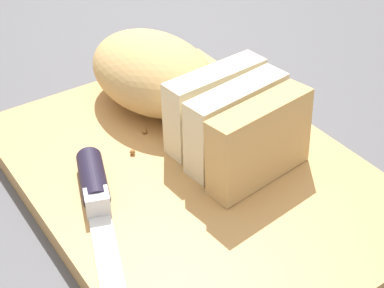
{
  "coord_description": "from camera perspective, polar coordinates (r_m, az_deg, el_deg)",
  "views": [
    {
      "loc": [
        0.38,
        -0.25,
        0.39
      ],
      "look_at": [
        0.0,
        0.0,
        0.05
      ],
      "focal_mm": 54.39,
      "sensor_mm": 36.0,
      "label": 1
    }
  ],
  "objects": [
    {
      "name": "ground_plane",
      "position": [
        0.6,
        0.0,
        -4.02
      ],
      "size": [
        3.0,
        3.0,
        0.0
      ],
      "primitive_type": "plane",
      "color": "#4C4C51"
    },
    {
      "name": "crumb_stray_left",
      "position": [
        0.64,
        -4.67,
        1.29
      ],
      "size": [
        0.01,
        0.01,
        0.01
      ],
      "primitive_type": "sphere",
      "color": "#996633",
      "rests_on": "cutting_board"
    },
    {
      "name": "cutting_board",
      "position": [
        0.6,
        0.0,
        -3.19
      ],
      "size": [
        0.43,
        0.32,
        0.02
      ],
      "primitive_type": "cube",
      "rotation": [
        0.0,
        0.0,
        0.02
      ],
      "color": "tan",
      "rests_on": "ground_plane"
    },
    {
      "name": "bread_loaf",
      "position": [
        0.64,
        -1.31,
        5.51
      ],
      "size": [
        0.29,
        0.15,
        0.08
      ],
      "rotation": [
        0.0,
        0.0,
        0.14
      ],
      "color": "tan",
      "rests_on": "cutting_board"
    },
    {
      "name": "crumb_near_knife",
      "position": [
        0.64,
        -1.65,
        1.65
      ],
      "size": [
        0.01,
        0.01,
        0.01
      ],
      "primitive_type": "sphere",
      "color": "#996633",
      "rests_on": "cutting_board"
    },
    {
      "name": "bread_knife",
      "position": [
        0.54,
        -9.26,
        -5.73
      ],
      "size": [
        0.28,
        0.11,
        0.03
      ],
      "rotation": [
        0.0,
        0.0,
        -0.32
      ],
      "color": "silver",
      "rests_on": "cutting_board"
    },
    {
      "name": "crumb_near_loaf",
      "position": [
        0.61,
        -5.86,
        -0.79
      ],
      "size": [
        0.01,
        0.01,
        0.01
      ],
      "primitive_type": "sphere",
      "color": "#996633",
      "rests_on": "cutting_board"
    }
  ]
}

